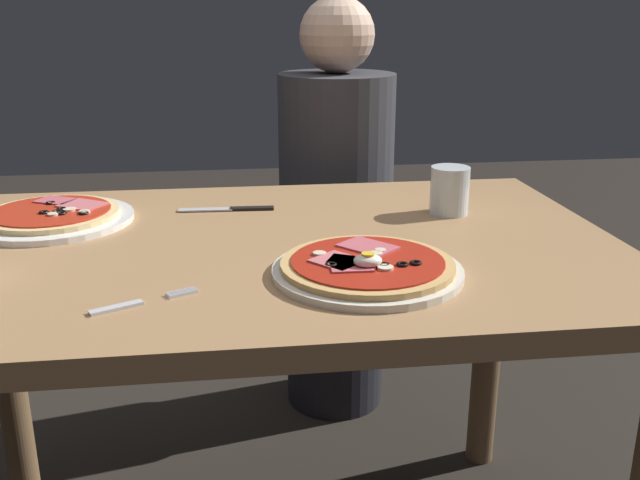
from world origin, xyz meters
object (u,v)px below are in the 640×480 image
Objects in this scene: pizza_foreground at (367,268)px; knife at (233,209)px; pizza_across_left at (52,217)px; fork at (136,303)px; dining_table at (263,300)px; water_glass_far at (449,193)px; diner_person at (336,223)px.

knife is (-0.20, 0.40, -0.01)m from pizza_foreground.
pizza_foreground is 1.53× the size of knife.
pizza_across_left is 0.48m from fork.
dining_table is 6.57× the size of knife.
pizza_foreground is 0.40m from water_glass_far.
dining_table is 8.69× the size of fork.
fork is at bearing 66.02° from diner_person.
diner_person is (-0.14, 0.58, -0.23)m from water_glass_far.
pizza_foreground is at bearing -125.59° from water_glass_far.
knife is (0.35, 0.04, -0.01)m from pizza_across_left.
water_glass_far is (0.78, -0.04, 0.03)m from pizza_across_left.
dining_table is 1.09× the size of diner_person.
water_glass_far is at bearing -10.26° from knife.
knife is at bearing 59.88° from diner_person.
dining_table is 0.76m from diner_person.
water_glass_far is 0.44m from knife.
pizza_across_left is 3.26× the size of water_glass_far.
water_glass_far reaches higher than pizza_foreground.
fork is 0.13× the size of diner_person.
diner_person is (0.09, 0.90, -0.20)m from pizza_foreground.
pizza_foreground is at bearing 11.87° from fork.
pizza_foreground reaches higher than knife.
water_glass_far is (0.23, 0.32, 0.03)m from pizza_foreground.
diner_person is at bearing 71.14° from dining_table.
diner_person reaches higher than water_glass_far.
pizza_foreground is 0.66m from pizza_across_left.
pizza_across_left is at bearing -173.61° from knife.
dining_table is 0.27m from pizza_foreground.
dining_table is at bearing 129.88° from pizza_foreground.
dining_table is at bearing -77.79° from knife.
water_glass_far is at bearing 34.45° from fork.
fork is (-0.19, -0.26, 0.11)m from dining_table.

